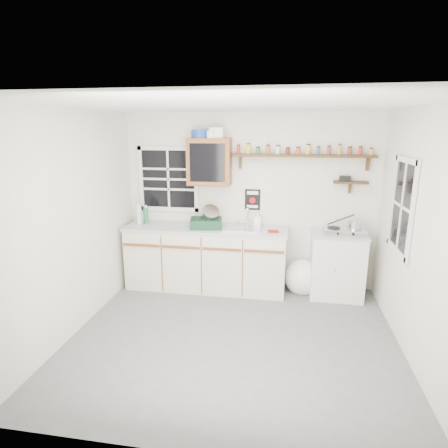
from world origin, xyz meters
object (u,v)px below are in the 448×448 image
object	(u,v)px
upper_cabinet	(209,162)
dish_rack	(207,220)
right_cabinet	(336,264)
hotplate	(344,231)
main_cabinet	(206,257)
spice_shelf	(302,155)

from	to	relation	value
upper_cabinet	dish_rack	bearing A→B (deg)	-90.49
right_cabinet	hotplate	bearing A→B (deg)	-18.23
main_cabinet	hotplate	xyz separation A→B (m)	(1.90, 0.01, 0.48)
main_cabinet	spice_shelf	world-z (taller)	spice_shelf
upper_cabinet	hotplate	world-z (taller)	upper_cabinet
main_cabinet	dish_rack	bearing A→B (deg)	-45.44
upper_cabinet	dish_rack	size ratio (longest dim) A/B	1.32
main_cabinet	spice_shelf	distance (m)	1.97
upper_cabinet	spice_shelf	distance (m)	1.27
right_cabinet	dish_rack	world-z (taller)	dish_rack
right_cabinet	upper_cabinet	distance (m)	2.26
main_cabinet	hotplate	bearing A→B (deg)	0.16
main_cabinet	right_cabinet	world-z (taller)	main_cabinet
spice_shelf	hotplate	world-z (taller)	spice_shelf
dish_rack	spice_shelf	bearing A→B (deg)	0.60
right_cabinet	upper_cabinet	size ratio (longest dim) A/B	1.40
main_cabinet	dish_rack	xyz separation A→B (m)	(0.03, -0.03, 0.56)
right_cabinet	upper_cabinet	bearing A→B (deg)	176.24
main_cabinet	hotplate	size ratio (longest dim) A/B	4.15
spice_shelf	hotplate	distance (m)	1.17
right_cabinet	spice_shelf	bearing A→B (deg)	160.80
upper_cabinet	hotplate	xyz separation A→B (m)	(1.86, -0.14, -0.88)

